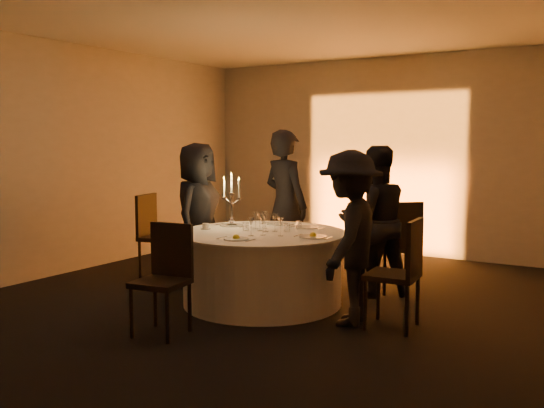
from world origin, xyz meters
The scene contains 33 objects.
floor centered at (0.00, 0.00, 0.00)m, with size 7.00×7.00×0.00m, color black.
ceiling centered at (0.00, 0.00, 3.00)m, with size 7.00×7.00×0.00m, color silver.
wall_back centered at (0.00, 3.50, 1.50)m, with size 7.00×7.00×0.00m, color #ACA89F.
wall_left centered at (-3.00, 0.00, 1.50)m, with size 7.00×7.00×0.00m, color #ACA89F.
uplighter_fixture centered at (0.00, 3.20, 0.05)m, with size 0.25×0.12×0.10m, color black.
banquet_table centered at (0.00, 0.00, 0.38)m, with size 1.80×1.80×0.77m.
chair_left centered at (-1.84, 0.36, 0.60)m, with size 0.55×0.55×1.06m.
chair_back_left centered at (-0.34, 1.33, 0.54)m, with size 0.51×0.51×0.96m.
chair_back_right centered at (1.09, 1.18, 0.60)m, with size 0.65×0.65×1.05m.
chair_right centered at (1.57, -0.09, 0.58)m, with size 0.48×0.48×1.02m.
chair_front centered at (-0.21, -1.29, 0.56)m, with size 0.49×0.49×0.99m.
guest_left centered at (-1.10, 0.29, 0.85)m, with size 0.84×0.54×1.71m, color black.
guest_back_left centered at (-0.37, 1.12, 0.93)m, with size 0.68×0.45×1.87m, color black.
guest_back_right centered at (0.89, 0.94, 0.84)m, with size 0.82×0.64×1.68m, color black.
guest_right centered at (1.08, -0.17, 0.83)m, with size 1.07×0.61×1.65m, color black.
plate_left centered at (-0.55, 0.21, 0.78)m, with size 0.36×0.26×0.01m.
plate_back_left centered at (-0.15, 0.57, 0.78)m, with size 0.36×0.25×0.01m.
plate_back_right centered at (0.27, 0.51, 0.78)m, with size 0.35×0.26×0.01m.
plate_right centered at (0.63, -0.04, 0.79)m, with size 0.36×0.28×0.08m.
plate_front centered at (0.05, -0.56, 0.79)m, with size 0.36×0.25×0.08m.
coffee_cup centered at (-0.64, -0.15, 0.80)m, with size 0.11×0.11×0.07m.
candelabra centered at (-0.53, 0.20, 0.98)m, with size 0.26×0.12×0.61m.
wine_glass_a centered at (-0.11, 0.22, 0.91)m, with size 0.07×0.07×0.19m.
wine_glass_b centered at (0.13, -0.19, 0.91)m, with size 0.07×0.07×0.19m.
wine_glass_c centered at (-0.06, 0.05, 0.91)m, with size 0.07×0.07×0.19m.
wine_glass_d centered at (0.03, 0.03, 0.91)m, with size 0.07×0.07×0.19m.
wine_glass_e centered at (0.05, -0.29, 0.91)m, with size 0.07×0.07×0.19m.
wine_glass_f centered at (0.32, -0.15, 0.91)m, with size 0.07×0.07×0.19m.
wine_glass_g centered at (-0.17, 0.13, 0.91)m, with size 0.07×0.07×0.19m.
wine_glass_h centered at (0.10, 0.09, 0.91)m, with size 0.07×0.07×0.19m.
tumbler_a centered at (0.21, 0.16, 0.82)m, with size 0.07×0.07×0.09m, color silver.
tumbler_b centered at (0.22, 0.40, 0.82)m, with size 0.07×0.07×0.09m, color silver.
tumbler_c centered at (-0.21, -0.01, 0.82)m, with size 0.07×0.07×0.09m, color silver.
Camera 1 is at (3.40, -5.36, 1.74)m, focal length 40.00 mm.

